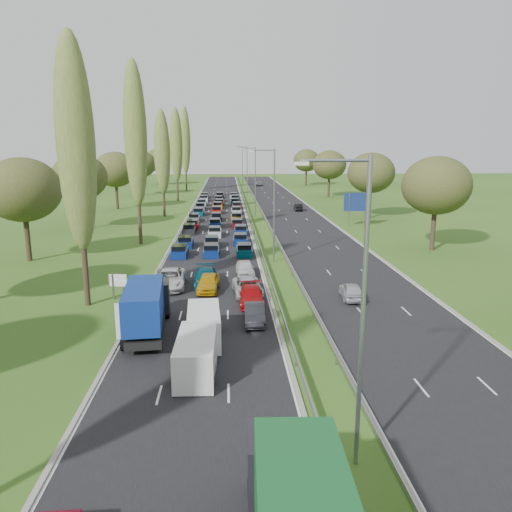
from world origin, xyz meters
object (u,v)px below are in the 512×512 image
object	(u,v)px
blue_lorry	(147,307)
info_sign	(118,283)
direction_sign	(357,204)
white_van_front	(197,354)
near_car_2	(170,279)
white_van_rear	(204,324)

from	to	relation	value
blue_lorry	info_sign	world-z (taller)	blue_lorry
info_sign	direction_sign	xyz separation A→B (m)	(28.80, 35.53, 2.20)
direction_sign	white_van_front	bearing A→B (deg)	-113.65
near_car_2	info_sign	bearing A→B (deg)	-143.11
near_car_2	direction_sign	xyz separation A→B (m)	(24.98, 32.38, 2.75)
near_car_2	blue_lorry	distance (m)	10.98
info_sign	white_van_rear	bearing A→B (deg)	-51.34
near_car_2	white_van_front	size ratio (longest dim) A/B	1.09
near_car_2	blue_lorry	bearing A→B (deg)	-94.11
white_van_front	direction_sign	bearing A→B (deg)	67.52
blue_lorry	white_van_front	size ratio (longest dim) A/B	1.55
white_van_front	info_sign	world-z (taller)	white_van_front
white_van_rear	direction_sign	distance (m)	49.67
white_van_rear	info_sign	xyz separation A→B (m)	(-7.37, 9.21, 0.30)
blue_lorry	white_van_front	xyz separation A→B (m)	(3.64, -6.08, -0.73)
direction_sign	near_car_2	bearing A→B (deg)	-127.65
near_car_2	direction_sign	distance (m)	40.98
white_van_rear	info_sign	world-z (taller)	same
white_van_rear	info_sign	bearing A→B (deg)	125.81
blue_lorry	white_van_front	world-z (taller)	blue_lorry
white_van_front	direction_sign	distance (m)	53.98
white_van_rear	direction_sign	bearing A→B (deg)	61.55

